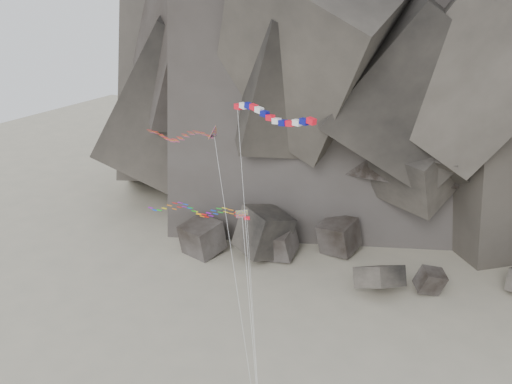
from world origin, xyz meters
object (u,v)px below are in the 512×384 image
at_px(delta_kite, 177,135).
at_px(parafoil_kite, 191,209).
at_px(pennant_kite, 250,271).
at_px(banner_kite, 271,118).

distance_m(delta_kite, parafoil_kite, 7.85).
distance_m(delta_kite, pennant_kite, 16.16).
height_order(parafoil_kite, pennant_kite, parafoil_kite).
relative_size(delta_kite, banner_kite, 0.89).
relative_size(delta_kite, pennant_kite, 1.42).
bearing_deg(delta_kite, pennant_kite, -17.39).
distance_m(banner_kite, pennant_kite, 15.71).
bearing_deg(delta_kite, parafoil_kite, -32.11).
bearing_deg(pennant_kite, delta_kite, 131.16).
xyz_separation_m(delta_kite, parafoil_kite, (2.61, -1.93, -7.14)).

